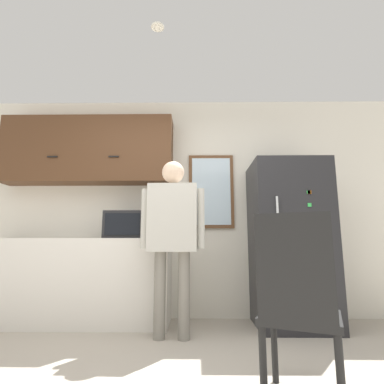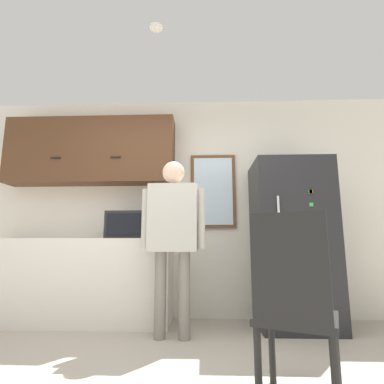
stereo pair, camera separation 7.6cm
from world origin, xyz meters
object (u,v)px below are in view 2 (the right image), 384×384
Objects in this scene: refrigerator at (292,242)px; chair at (293,301)px; person at (173,226)px; microwave at (132,225)px.

chair is (-0.46, -1.59, -0.33)m from refrigerator.
refrigerator is (1.25, 0.42, -0.15)m from person.
refrigerator reaches higher than microwave.
person is at bearing -161.53° from refrigerator.
person reaches higher than chair.
microwave is at bearing 178.41° from refrigerator.
person is 1.49m from chair.
microwave is at bearing -28.30° from chair.
microwave is 2.15m from chair.
person is 1.33m from refrigerator.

